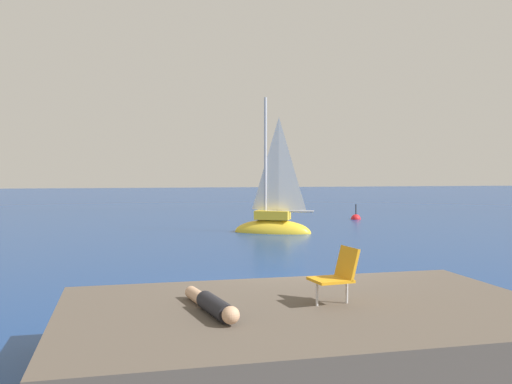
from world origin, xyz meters
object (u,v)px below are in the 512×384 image
sailboat_near (273,225)px  beach_chair (338,273)px  person_sunbather (212,305)px  marker_buoy (356,219)px

sailboat_near → beach_chair: size_ratio=8.26×
person_sunbather → beach_chair: beach_chair is taller
beach_chair → sailboat_near: bearing=-109.2°
marker_buoy → person_sunbather: bearing=-115.4°
person_sunbather → beach_chair: size_ratio=2.18×
sailboat_near → marker_buoy: sailboat_near is taller
sailboat_near → person_sunbather: bearing=99.3°
marker_buoy → sailboat_near: bearing=-136.5°
sailboat_near → person_sunbather: sailboat_near is taller
sailboat_near → marker_buoy: (6.15, 5.85, -0.35)m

